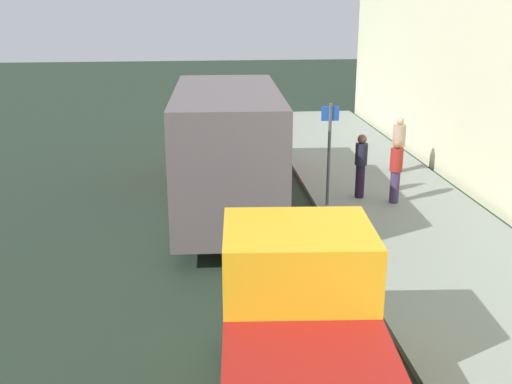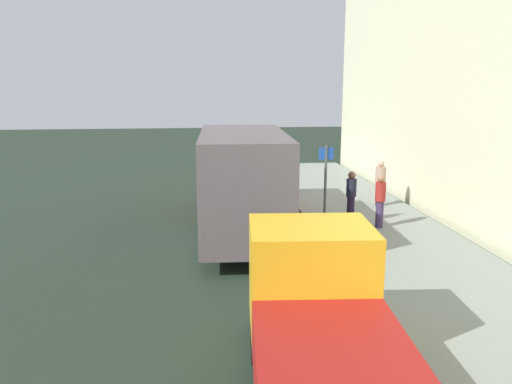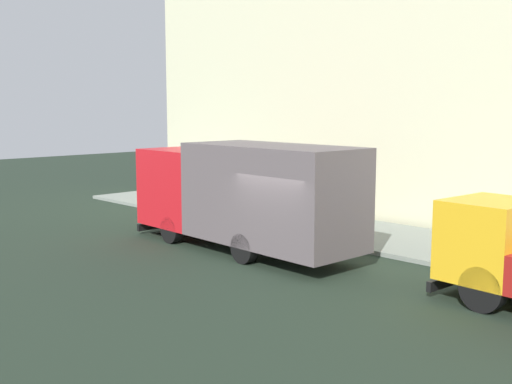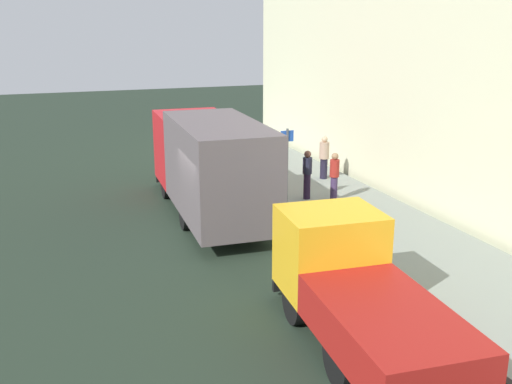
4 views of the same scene
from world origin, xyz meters
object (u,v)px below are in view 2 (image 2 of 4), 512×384
Objects in this scene: pedestrian_walking at (351,196)px; small_flatbed_truck at (322,328)px; pedestrian_third at (380,199)px; large_utility_truck at (241,177)px; pedestrian_standing at (380,182)px; street_sign_post at (325,180)px.

small_flatbed_truck is at bearing 117.47° from pedestrian_walking.
small_flatbed_truck reaches higher than pedestrian_walking.
pedestrian_walking reaches higher than pedestrian_third.
pedestrian_walking is (3.03, 8.78, -0.04)m from small_flatbed_truck.
large_utility_truck reaches higher than pedestrian_walking.
pedestrian_standing is 2.98m from pedestrian_third.
street_sign_post is (-0.97, -0.49, 0.62)m from pedestrian_walking.
large_utility_truck reaches higher than small_flatbed_truck.
pedestrian_walking is at bearing -139.76° from pedestrian_third.
pedestrian_standing is 0.64× the size of street_sign_post.
large_utility_truck is 2.56m from street_sign_post.
small_flatbed_truck is at bearing 27.26° from pedestrian_standing.
pedestrian_walking is 0.65× the size of street_sign_post.
pedestrian_walking is at bearing 26.64° from street_sign_post.
pedestrian_third is at bearing -2.85° from large_utility_truck.
pedestrian_third is at bearing -166.81° from pedestrian_walking.
pedestrian_walking is at bearing 12.97° from pedestrian_standing.
street_sign_post is at bearing -107.26° from pedestrian_third.
small_flatbed_truck is 2.13× the size of street_sign_post.
large_utility_truck is at bearing 97.27° from small_flatbed_truck.
pedestrian_walking is at bearing 75.13° from small_flatbed_truck.
small_flatbed_truck is 3.31× the size of pedestrian_standing.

